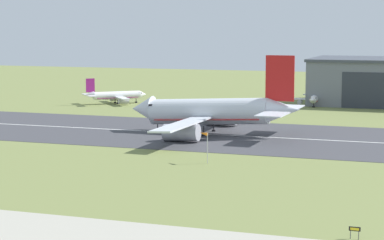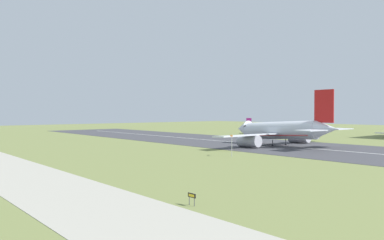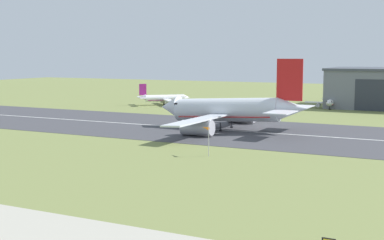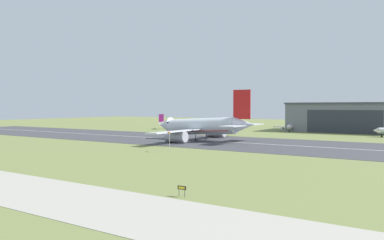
% 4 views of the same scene
% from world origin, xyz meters
% --- Properties ---
extents(ground_plane, '(614.48, 614.48, 0.00)m').
position_xyz_m(ground_plane, '(0.00, 61.17, 0.00)').
color(ground_plane, olive).
extents(runway_strip, '(374.48, 49.25, 0.06)m').
position_xyz_m(runway_strip, '(0.00, 122.34, 0.03)').
color(runway_strip, '#3D3D42').
rests_on(runway_strip, ground_plane).
extents(runway_centreline, '(337.03, 0.70, 0.01)m').
position_xyz_m(runway_centreline, '(0.00, 122.34, 0.07)').
color(runway_centreline, silver).
rests_on(runway_centreline, runway_strip).
extents(taxiway_road, '(280.86, 15.42, 0.05)m').
position_xyz_m(taxiway_road, '(0.00, 34.83, 0.03)').
color(taxiway_road, '#A8A393').
rests_on(taxiway_road, ground_plane).
extents(airplane_landing, '(42.88, 59.33, 19.14)m').
position_xyz_m(airplane_landing, '(-28.42, 123.53, 5.17)').
color(airplane_landing, silver).
rests_on(airplane_landing, ground_plane).
extents(airplane_parked_centre, '(20.20, 19.57, 8.64)m').
position_xyz_m(airplane_parked_centre, '(-79.26, 178.94, 2.69)').
color(airplane_parked_centre, white).
rests_on(airplane_parked_centre, ground_plane).
extents(windsock_pole, '(2.39, 1.98, 5.88)m').
position_xyz_m(windsock_pole, '(-18.21, 87.22, 5.28)').
color(windsock_pole, '#B7B7BC').
rests_on(windsock_pole, ground_plane).
extents(runway_sign, '(1.42, 0.13, 1.57)m').
position_xyz_m(runway_sign, '(15.51, 44.29, 1.17)').
color(runway_sign, '#4C4C51').
rests_on(runway_sign, ground_plane).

